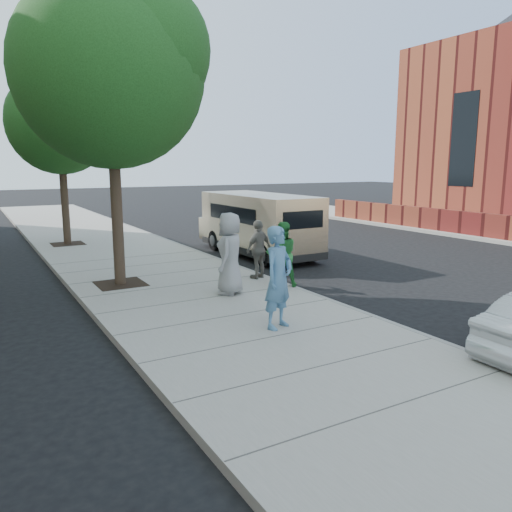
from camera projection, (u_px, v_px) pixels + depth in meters
The scene contains 12 objects.
ground at pixel (243, 299), 12.06m from camera, with size 120.00×120.00×0.00m, color black.
sidewalk at pixel (205, 301), 11.55m from camera, with size 5.00×60.00×0.15m, color gray.
curb_face at pixel (292, 288), 12.76m from camera, with size 0.12×60.00×0.16m, color gray.
church_wall at pixel (510, 228), 20.31m from camera, with size 0.30×22.00×1.00m, color maroon.
tree_near at pixel (111, 65), 11.98m from camera, with size 4.62×4.60×7.53m.
tree_far at pixel (60, 118), 18.56m from camera, with size 3.92×3.80×6.49m.
parking_meter at pixel (281, 245), 12.68m from camera, with size 0.30×0.13×1.41m.
van at pixel (257, 223), 17.67m from camera, with size 2.00×5.87×2.17m.
person_officer at pixel (278, 278), 9.32m from camera, with size 0.71×0.46×1.94m, color teal.
person_green_shirt at pixel (282, 254), 12.54m from camera, with size 0.80×0.62×1.65m, color #297F36.
person_gray_shirt at pixel (230, 254), 11.80m from camera, with size 0.95×0.62×1.95m, color #939395.
person_striped_polo at pixel (259, 249), 13.45m from camera, with size 0.93×0.39×1.59m, color slate.
Camera 1 is at (-5.57, -10.26, 3.21)m, focal length 35.00 mm.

